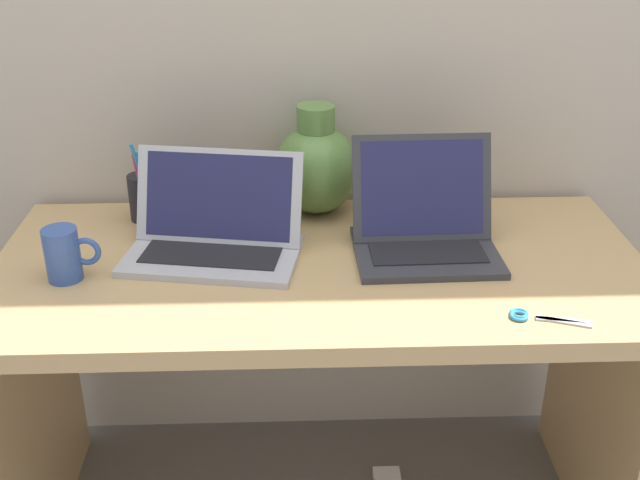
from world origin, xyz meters
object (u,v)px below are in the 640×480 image
laptop_right (424,222)px  green_vase (316,167)px  power_brick (387,480)px  scissors (535,317)px  laptop_left (216,228)px  pen_cup (143,196)px  coffee_mug (64,254)px

laptop_right → green_vase: 0.31m
green_vase → power_brick: bearing=-45.8°
laptop_right → power_brick: laptop_right is taller
scissors → laptop_left: bearing=154.1°
laptop_right → pen_cup: size_ratio=1.61×
laptop_left → laptop_right: size_ratio=1.28×
green_vase → coffee_mug: bearing=-147.8°
green_vase → pen_cup: size_ratio=1.36×
laptop_left → green_vase: (0.22, 0.21, 0.06)m
laptop_left → scissors: 0.68m
laptop_left → scissors: size_ratio=2.68×
coffee_mug → scissors: coffee_mug is taller
coffee_mug → pen_cup: bearing=69.1°
green_vase → coffee_mug: green_vase is taller
laptop_left → power_brick: 0.84m
laptop_left → scissors: (0.61, -0.29, -0.05)m
coffee_mug → scissors: 0.92m
laptop_left → pen_cup: laptop_left is taller
coffee_mug → pen_cup: size_ratio=0.59×
laptop_left → scissors: laptop_left is taller
laptop_right → green_vase: bearing=137.2°
scissors → power_brick: bearing=123.0°
green_vase → pen_cup: bearing=-174.9°
power_brick → green_vase: bearing=134.2°
laptop_right → coffee_mug: laptop_right is taller
green_vase → power_brick: size_ratio=3.70×
green_vase → coffee_mug: size_ratio=2.31×
coffee_mug → power_brick: size_ratio=1.60×
laptop_right → pen_cup: laptop_right is taller
green_vase → scissors: size_ratio=1.77×
coffee_mug → power_brick: 1.02m
pen_cup → power_brick: bearing=-14.2°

